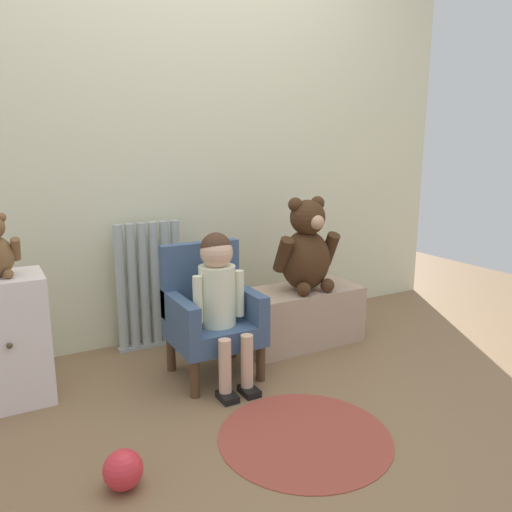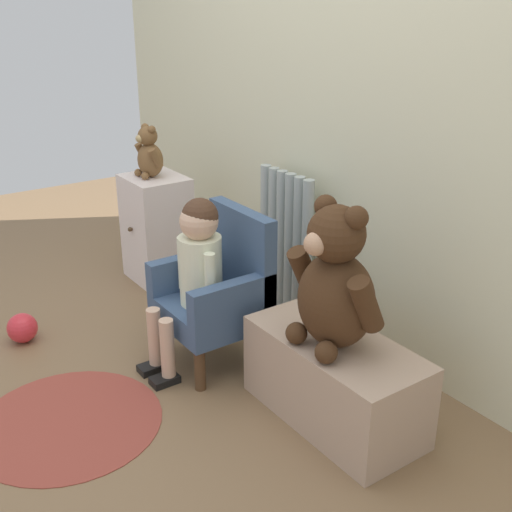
{
  "view_description": "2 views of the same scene",
  "coord_description": "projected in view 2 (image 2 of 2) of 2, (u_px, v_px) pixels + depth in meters",
  "views": [
    {
      "loc": [
        -0.96,
        -1.52,
        1.09
      ],
      "look_at": [
        0.19,
        0.57,
        0.56
      ],
      "focal_mm": 35.0,
      "sensor_mm": 36.0,
      "label": 1
    },
    {
      "loc": [
        1.96,
        -0.65,
        1.42
      ],
      "look_at": [
        0.23,
        0.56,
        0.56
      ],
      "focal_mm": 45.0,
      "sensor_mm": 36.0,
      "label": 2
    }
  ],
  "objects": [
    {
      "name": "floor_rug",
      "position": [
        68.0,
        422.0,
        2.29
      ],
      "size": [
        0.67,
        0.67,
        0.01
      ],
      "primitive_type": "cylinder",
      "color": "#963E32",
      "rests_on": "ground_plane"
    },
    {
      "name": "toy_ball",
      "position": [
        22.0,
        328.0,
        2.8
      ],
      "size": [
        0.13,
        0.13,
        0.13
      ],
      "primitive_type": "sphere",
      "color": "red",
      "rests_on": "ground_plane"
    },
    {
      "name": "low_bench",
      "position": [
        334.0,
        380.0,
        2.26
      ],
      "size": [
        0.67,
        0.32,
        0.31
      ],
      "primitive_type": "cube",
      "color": "tan",
      "rests_on": "ground_plane"
    },
    {
      "name": "back_wall",
      "position": [
        346.0,
        54.0,
        2.53
      ],
      "size": [
        3.8,
        0.05,
        2.4
      ],
      "primitive_type": "cube",
      "color": "beige",
      "rests_on": "ground_plane"
    },
    {
      "name": "small_dresser",
      "position": [
        157.0,
        229.0,
        3.36
      ],
      "size": [
        0.32,
        0.3,
        0.56
      ],
      "color": "silver",
      "rests_on": "ground_plane"
    },
    {
      "name": "ground_plane",
      "position": [
        95.0,
        408.0,
        2.37
      ],
      "size": [
        6.0,
        6.0,
        0.0
      ],
      "primitive_type": "plane",
      "color": "brown"
    },
    {
      "name": "large_teddy_bear",
      "position": [
        335.0,
        284.0,
        2.1
      ],
      "size": [
        0.37,
        0.26,
        0.51
      ],
      "color": "#412816",
      "rests_on": "low_bench"
    },
    {
      "name": "small_teddy_bear",
      "position": [
        149.0,
        154.0,
        3.21
      ],
      "size": [
        0.19,
        0.14,
        0.26
      ],
      "color": "brown",
      "rests_on": "small_dresser"
    },
    {
      "name": "child_figure",
      "position": [
        195.0,
        261.0,
        2.49
      ],
      "size": [
        0.25,
        0.35,
        0.71
      ],
      "color": "beige",
      "rests_on": "ground_plane"
    },
    {
      "name": "radiator",
      "position": [
        285.0,
        246.0,
        2.95
      ],
      "size": [
        0.37,
        0.05,
        0.69
      ],
      "color": "#A3AEAD",
      "rests_on": "ground_plane"
    },
    {
      "name": "child_armchair",
      "position": [
        219.0,
        290.0,
        2.6
      ],
      "size": [
        0.4,
        0.37,
        0.63
      ],
      "color": "#3C5376",
      "rests_on": "ground_plane"
    }
  ]
}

